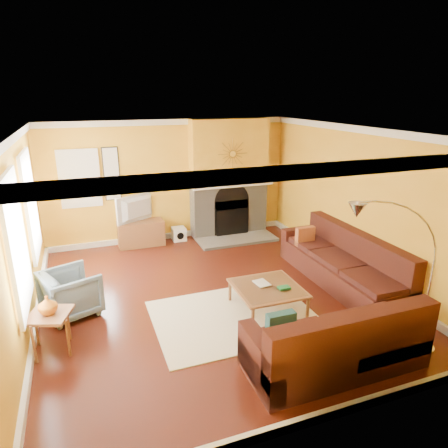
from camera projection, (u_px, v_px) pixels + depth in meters
name	position (u px, v px, depth m)	size (l,w,h in m)	color
floor	(213.00, 295.00, 6.73)	(5.50, 6.00, 0.02)	#5A2013
ceiling	(211.00, 130.00, 5.88)	(5.50, 6.00, 0.02)	white
wall_back	(170.00, 181.00, 8.99)	(5.50, 0.02, 2.70)	yellow
wall_front	(318.00, 311.00, 3.62)	(5.50, 0.02, 2.70)	yellow
wall_left	(19.00, 239.00, 5.40)	(0.02, 6.00, 2.70)	yellow
wall_right	(357.00, 203.00, 7.21)	(0.02, 6.00, 2.70)	yellow
baseboard	(213.00, 291.00, 6.71)	(5.50, 6.00, 0.12)	white
crown_molding	(211.00, 135.00, 5.90)	(5.50, 6.00, 0.12)	white
window_left_near	(29.00, 205.00, 6.52)	(0.06, 1.22, 1.72)	white
window_left_far	(15.00, 244.00, 4.83)	(0.06, 1.22, 1.72)	white
window_back	(80.00, 179.00, 8.26)	(0.82, 0.06, 1.22)	white
wall_art	(112.00, 174.00, 8.46)	(0.34, 0.04, 1.14)	white
fireplace	(229.00, 178.00, 9.24)	(1.80, 0.40, 2.70)	gray
mantel	(233.00, 185.00, 9.06)	(1.92, 0.22, 0.08)	white
hearth	(237.00, 240.00, 9.16)	(1.80, 0.70, 0.06)	gray
sunburst	(233.00, 154.00, 8.85)	(0.70, 0.04, 0.70)	olive
rug	(234.00, 317.00, 6.05)	(2.40, 1.80, 0.02)	beige
sectional_sofa	(303.00, 279.00, 6.27)	(3.03, 3.79, 0.90)	#481D17
coffee_table	(267.00, 298.00, 6.21)	(1.00, 1.00, 0.40)	white
media_console	(141.00, 233.00, 8.84)	(1.00, 0.45, 0.55)	brown
tv	(139.00, 209.00, 8.66)	(1.02, 0.13, 0.59)	black
subwoofer	(179.00, 234.00, 9.18)	(0.30, 0.30, 0.30)	white
armchair	(71.00, 293.00, 6.04)	(0.76, 0.78, 0.71)	slate
side_table	(52.00, 332.00, 5.19)	(0.50, 0.50, 0.55)	brown
vase	(47.00, 305.00, 5.06)	(0.24, 0.24, 0.25)	orange
book	(256.00, 285.00, 6.19)	(0.20, 0.27, 0.03)	white
arc_lamp	(395.00, 284.00, 4.78)	(1.35, 0.36, 2.12)	silver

